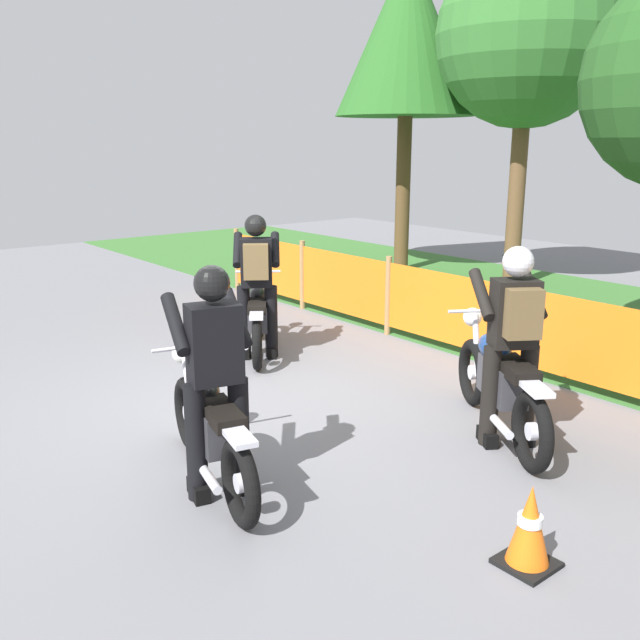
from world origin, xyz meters
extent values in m
cube|color=slate|center=(0.00, 0.00, -0.01)|extent=(24.00, 24.00, 0.02)
cube|color=#386B2D|center=(0.00, 5.50, 0.01)|extent=(24.00, 5.58, 0.01)
cylinder|color=#997547|center=(-4.65, 2.71, 0.53)|extent=(0.08, 0.08, 1.05)
cylinder|color=#997547|center=(-2.79, 2.71, 0.53)|extent=(0.08, 0.08, 1.05)
cylinder|color=#997547|center=(-0.93, 2.71, 0.53)|extent=(0.08, 0.08, 1.05)
cylinder|color=#997547|center=(0.93, 2.71, 0.53)|extent=(0.08, 0.08, 1.05)
cube|color=orange|center=(-3.72, 2.71, 0.54)|extent=(1.78, 0.02, 0.85)
cube|color=orange|center=(-1.86, 2.71, 0.54)|extent=(1.78, 0.02, 0.85)
cube|color=orange|center=(0.00, 2.71, 0.54)|extent=(1.78, 0.02, 0.85)
cube|color=orange|center=(1.86, 2.71, 0.54)|extent=(1.78, 0.02, 0.85)
cylinder|color=brown|center=(-4.15, 6.20, 1.47)|extent=(0.28, 0.28, 2.95)
cone|color=#286023|center=(-4.15, 6.20, 4.42)|extent=(2.66, 2.66, 2.95)
cylinder|color=brown|center=(-1.79, 6.54, 1.56)|extent=(0.28, 0.28, 3.13)
sphere|color=#33702D|center=(-1.79, 6.54, 4.16)|extent=(2.96, 2.96, 2.96)
torus|color=black|center=(-1.88, 1.30, 0.30)|extent=(0.55, 0.43, 0.60)
cylinder|color=silver|center=(-1.88, 1.30, 0.30)|extent=(0.14, 0.12, 0.13)
torus|color=black|center=(-0.79, 0.55, 0.30)|extent=(0.55, 0.43, 0.60)
cylinder|color=silver|center=(-0.79, 0.55, 0.30)|extent=(0.14, 0.12, 0.13)
cube|color=#38383D|center=(-1.30, 0.90, 0.47)|extent=(0.59, 0.51, 0.30)
ellipsoid|color=black|center=(-1.47, 1.02, 0.68)|extent=(0.53, 0.47, 0.21)
cube|color=black|center=(-1.10, 0.76, 0.65)|extent=(0.55, 0.47, 0.09)
cube|color=silver|center=(-0.79, 0.55, 0.63)|extent=(0.36, 0.32, 0.04)
cylinder|color=silver|center=(-1.83, 1.27, 0.57)|extent=(0.21, 0.17, 0.54)
sphere|color=white|center=(-1.95, 1.35, 0.79)|extent=(0.24, 0.24, 0.17)
cylinder|color=silver|center=(-1.80, 1.25, 0.89)|extent=(0.35, 0.48, 0.03)
cylinder|color=silver|center=(-1.14, 0.63, 0.24)|extent=(0.46, 0.35, 0.07)
torus|color=black|center=(0.55, -1.04, 0.31)|extent=(0.62, 0.25, 0.61)
cylinder|color=silver|center=(0.55, -1.04, 0.31)|extent=(0.14, 0.09, 0.13)
torus|color=black|center=(1.85, -1.35, 0.31)|extent=(0.62, 0.25, 0.61)
cylinder|color=silver|center=(1.85, -1.35, 0.31)|extent=(0.14, 0.09, 0.13)
cube|color=#38383D|center=(1.25, -1.21, 0.48)|extent=(0.61, 0.36, 0.31)
ellipsoid|color=black|center=(1.04, -1.16, 0.69)|extent=(0.54, 0.34, 0.21)
cube|color=black|center=(1.48, -1.26, 0.66)|extent=(0.57, 0.33, 0.10)
cube|color=silver|center=(1.85, -1.35, 0.64)|extent=(0.37, 0.23, 0.04)
cylinder|color=silver|center=(0.61, -1.05, 0.58)|extent=(0.23, 0.10, 0.54)
sphere|color=white|center=(0.46, -1.02, 0.80)|extent=(0.21, 0.21, 0.17)
cylinder|color=silver|center=(0.65, -1.06, 0.91)|extent=(0.16, 0.56, 0.03)
cylinder|color=silver|center=(1.50, -1.41, 0.24)|extent=(0.53, 0.19, 0.07)
torus|color=black|center=(1.39, 1.60, 0.32)|extent=(0.61, 0.44, 0.65)
cylinder|color=silver|center=(1.39, 1.60, 0.32)|extent=(0.15, 0.13, 0.14)
torus|color=black|center=(2.59, 0.83, 0.32)|extent=(0.61, 0.44, 0.65)
cylinder|color=silver|center=(2.59, 0.83, 0.32)|extent=(0.15, 0.13, 0.14)
cube|color=#38383D|center=(2.03, 1.19, 0.51)|extent=(0.64, 0.53, 0.32)
ellipsoid|color=navy|center=(1.83, 1.31, 0.73)|extent=(0.58, 0.49, 0.22)
cube|color=black|center=(2.24, 1.05, 0.70)|extent=(0.60, 0.49, 0.10)
cube|color=silver|center=(2.59, 0.83, 0.68)|extent=(0.39, 0.33, 0.04)
cylinder|color=silver|center=(1.44, 1.56, 0.62)|extent=(0.23, 0.17, 0.58)
sphere|color=white|center=(1.31, 1.65, 0.85)|extent=(0.25, 0.25, 0.18)
cylinder|color=silver|center=(1.48, 1.54, 0.96)|extent=(0.35, 0.53, 0.03)
cylinder|color=silver|center=(2.21, 0.91, 0.26)|extent=(0.51, 0.36, 0.07)
cylinder|color=black|center=(-1.27, 0.68, 0.43)|extent=(0.21, 0.21, 0.86)
cube|color=black|center=(-1.27, 0.68, 0.06)|extent=(0.28, 0.24, 0.12)
cylinder|color=black|center=(-1.09, 0.95, 0.43)|extent=(0.21, 0.21, 0.86)
cube|color=black|center=(-1.09, 0.95, 0.06)|extent=(0.28, 0.24, 0.12)
cube|color=black|center=(-1.18, 0.82, 1.14)|extent=(0.40, 0.43, 0.56)
cylinder|color=black|center=(-1.45, 0.74, 1.26)|extent=(0.45, 0.36, 0.38)
cylinder|color=black|center=(-1.20, 1.10, 1.26)|extent=(0.45, 0.36, 0.38)
sphere|color=black|center=(-1.18, 0.82, 1.56)|extent=(0.35, 0.35, 0.25)
cube|color=black|center=(-1.26, 0.87, 1.56)|extent=(0.13, 0.16, 0.08)
cube|color=brown|center=(-1.04, 0.72, 1.18)|extent=(0.29, 0.32, 0.40)
cylinder|color=black|center=(1.35, -1.40, 0.43)|extent=(0.18, 0.18, 0.86)
cube|color=black|center=(1.35, -1.40, 0.06)|extent=(0.28, 0.17, 0.12)
cylinder|color=black|center=(1.43, -1.09, 0.43)|extent=(0.18, 0.18, 0.86)
cube|color=black|center=(1.43, -1.09, 0.06)|extent=(0.28, 0.17, 0.12)
cube|color=black|center=(1.39, -1.24, 1.14)|extent=(0.32, 0.41, 0.56)
cylinder|color=black|center=(1.16, -1.41, 1.26)|extent=(0.49, 0.21, 0.38)
cylinder|color=black|center=(1.26, -0.99, 1.26)|extent=(0.49, 0.21, 0.38)
sphere|color=black|center=(1.39, -1.24, 1.56)|extent=(0.30, 0.30, 0.25)
cube|color=black|center=(1.29, -1.22, 1.56)|extent=(0.07, 0.18, 0.08)
cylinder|color=black|center=(2.07, 0.97, 0.43)|extent=(0.21, 0.21, 0.86)
cube|color=black|center=(2.07, 0.97, 0.06)|extent=(0.28, 0.23, 0.12)
cylinder|color=black|center=(2.25, 1.24, 0.43)|extent=(0.21, 0.21, 0.86)
cube|color=black|center=(2.25, 1.24, 0.06)|extent=(0.28, 0.23, 0.12)
cube|color=black|center=(2.16, 1.11, 1.14)|extent=(0.40, 0.43, 0.56)
cylinder|color=black|center=(1.89, 1.02, 1.26)|extent=(0.46, 0.34, 0.38)
cylinder|color=black|center=(2.13, 1.39, 1.26)|extent=(0.46, 0.34, 0.38)
sphere|color=silver|center=(2.16, 1.11, 1.56)|extent=(0.35, 0.35, 0.25)
cube|color=black|center=(2.08, 1.16, 1.56)|extent=(0.12, 0.17, 0.08)
cube|color=brown|center=(2.30, 1.02, 1.18)|extent=(0.29, 0.32, 0.40)
cube|color=black|center=(3.33, -0.25, 0.01)|extent=(0.32, 0.32, 0.03)
cone|color=orange|center=(3.33, -0.25, 0.28)|extent=(0.26, 0.26, 0.50)
cylinder|color=white|center=(3.33, -0.25, 0.31)|extent=(0.15, 0.15, 0.06)
camera|label=1|loc=(5.42, -3.54, 2.50)|focal=38.79mm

